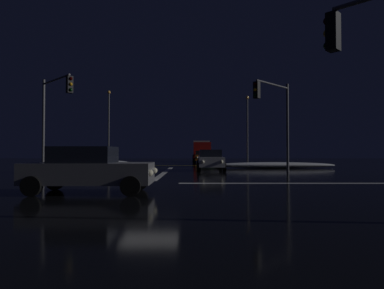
{
  "coord_description": "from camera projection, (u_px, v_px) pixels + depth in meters",
  "views": [
    {
      "loc": [
        1.86,
        -14.88,
        1.38
      ],
      "look_at": [
        1.91,
        11.77,
        1.99
      ],
      "focal_mm": 31.35,
      "sensor_mm": 36.0,
      "label": 1
    }
  ],
  "objects": [
    {
      "name": "ground",
      "position": [
        149.0,
        184.0,
        14.84
      ],
      "size": [
        120.0,
        120.0,
        0.1
      ],
      "primitive_type": "cube",
      "color": "black"
    },
    {
      "name": "stop_line_north",
      "position": [
        164.0,
        172.0,
        23.01
      ],
      "size": [
        0.35,
        13.99,
        0.01
      ],
      "color": "white",
      "rests_on": "ground"
    },
    {
      "name": "centre_line_ns",
      "position": [
        173.0,
        166.0,
        34.61
      ],
      "size": [
        22.0,
        0.15,
        0.01
      ],
      "color": "yellow",
      "rests_on": "ground"
    },
    {
      "name": "crosswalk_bar_east",
      "position": [
        336.0,
        183.0,
        14.86
      ],
      "size": [
        13.99,
        0.4,
        0.01
      ],
      "color": "white",
      "rests_on": "ground"
    },
    {
      "name": "snow_bank_left_curb",
      "position": [
        89.0,
        163.0,
        35.5
      ],
      "size": [
        8.25,
        1.5,
        0.57
      ],
      "color": "white",
      "rests_on": "ground"
    },
    {
      "name": "snow_bank_right_curb",
      "position": [
        273.0,
        165.0,
        28.96
      ],
      "size": [
        10.53,
        1.5,
        0.51
      ],
      "color": "white",
      "rests_on": "ground"
    },
    {
      "name": "sedan_silver",
      "position": [
        210.0,
        160.0,
        25.25
      ],
      "size": [
        2.02,
        4.33,
        1.57
      ],
      "color": "#B7B7BC",
      "rests_on": "ground"
    },
    {
      "name": "sedan_white",
      "position": [
        207.0,
        158.0,
        32.05
      ],
      "size": [
        2.02,
        4.33,
        1.57
      ],
      "color": "silver",
      "rests_on": "ground"
    },
    {
      "name": "sedan_green",
      "position": [
        207.0,
        157.0,
        38.23
      ],
      "size": [
        2.02,
        4.33,
        1.57
      ],
      "color": "#14512D",
      "rests_on": "ground"
    },
    {
      "name": "sedan_orange",
      "position": [
        201.0,
        157.0,
        43.76
      ],
      "size": [
        2.02,
        4.33,
        1.57
      ],
      "color": "#C66014",
      "rests_on": "ground"
    },
    {
      "name": "box_truck",
      "position": [
        201.0,
        150.0,
        50.45
      ],
      "size": [
        2.68,
        8.28,
        3.08
      ],
      "color": "red",
      "rests_on": "ground"
    },
    {
      "name": "sedan_gray_crossing",
      "position": [
        88.0,
        169.0,
        11.36
      ],
      "size": [
        4.33,
        2.02,
        1.57
      ],
      "color": "slate",
      "rests_on": "ground"
    },
    {
      "name": "traffic_signal_ne",
      "position": [
        274.0,
        109.0,
        22.37
      ],
      "size": [
        3.0,
        3.0,
        6.18
      ],
      "color": "#4C4C51",
      "rests_on": "ground"
    },
    {
      "name": "traffic_signal_nw",
      "position": [
        53.0,
        106.0,
        22.3
      ],
      "size": [
        3.18,
        3.18,
        6.49
      ],
      "color": "#4C4C51",
      "rests_on": "ground"
    },
    {
      "name": "streetlamp_right_far",
      "position": [
        247.0,
        124.0,
        44.74
      ],
      "size": [
        0.44,
        0.44,
        8.92
      ],
      "color": "#424247",
      "rests_on": "ground"
    },
    {
      "name": "streetlamp_left_far",
      "position": [
        108.0,
        121.0,
        44.72
      ],
      "size": [
        0.44,
        0.44,
        9.64
      ],
      "color": "#424247",
      "rests_on": "ground"
    }
  ]
}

